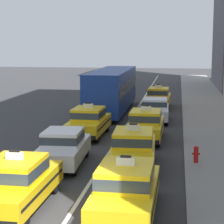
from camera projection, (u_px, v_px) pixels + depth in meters
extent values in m
cube|color=silver|center=(132.00, 117.00, 31.39)|extent=(0.14, 80.00, 0.01)
cube|color=gray|center=(218.00, 133.00, 25.66)|extent=(4.00, 90.00, 0.15)
cylinder|color=black|center=(14.00, 182.00, 15.78)|extent=(0.24, 0.64, 0.64)
cylinder|color=black|center=(53.00, 184.00, 15.55)|extent=(0.24, 0.64, 0.64)
cylinder|color=black|center=(23.00, 218.00, 12.57)|extent=(0.24, 0.64, 0.64)
cube|color=yellow|center=(17.00, 188.00, 14.12)|extent=(1.83, 4.51, 0.70)
cube|color=black|center=(17.00, 186.00, 14.11)|extent=(1.85, 4.15, 0.10)
cube|color=yellow|center=(15.00, 169.00, 13.87)|extent=(1.61, 2.11, 0.64)
cube|color=#2D3842|center=(15.00, 169.00, 13.87)|extent=(1.63, 2.13, 0.35)
cube|color=white|center=(15.00, 156.00, 13.80)|extent=(0.56, 0.12, 0.24)
cube|color=black|center=(14.00, 151.00, 13.77)|extent=(0.32, 0.11, 0.06)
cube|color=black|center=(40.00, 175.00, 16.31)|extent=(1.71, 0.15, 0.20)
cylinder|color=black|center=(55.00, 150.00, 20.56)|extent=(0.27, 0.65, 0.64)
cylinder|color=black|center=(85.00, 151.00, 20.42)|extent=(0.27, 0.65, 0.64)
cylinder|color=black|center=(39.00, 167.00, 17.78)|extent=(0.27, 0.65, 0.64)
cylinder|color=black|center=(74.00, 168.00, 17.63)|extent=(0.27, 0.65, 0.64)
cube|color=silver|center=(64.00, 151.00, 19.04)|extent=(1.96, 4.38, 0.66)
cube|color=silver|center=(63.00, 137.00, 18.85)|extent=(1.65, 1.97, 0.60)
cube|color=#2D3842|center=(63.00, 137.00, 18.85)|extent=(1.67, 1.99, 0.33)
cylinder|color=black|center=(83.00, 125.00, 26.60)|extent=(0.25, 0.64, 0.64)
cylinder|color=black|center=(106.00, 126.00, 26.36)|extent=(0.25, 0.64, 0.64)
cylinder|color=black|center=(69.00, 136.00, 23.62)|extent=(0.25, 0.64, 0.64)
cylinder|color=black|center=(96.00, 137.00, 23.38)|extent=(0.25, 0.64, 0.64)
cube|color=yellow|center=(89.00, 125.00, 24.94)|extent=(1.87, 4.53, 0.70)
cube|color=black|center=(89.00, 124.00, 24.93)|extent=(1.88, 4.17, 0.10)
cube|color=yellow|center=(88.00, 113.00, 24.68)|extent=(1.63, 2.12, 0.64)
cube|color=#2D3842|center=(88.00, 113.00, 24.68)|extent=(1.65, 2.14, 0.35)
cube|color=white|center=(88.00, 106.00, 24.61)|extent=(0.56, 0.13, 0.24)
cube|color=black|center=(88.00, 103.00, 24.59)|extent=(0.32, 0.11, 0.06)
cube|color=black|center=(97.00, 122.00, 27.13)|extent=(1.71, 0.17, 0.20)
cube|color=black|center=(80.00, 137.00, 22.82)|extent=(1.71, 0.17, 0.20)
cylinder|color=black|center=(107.00, 102.00, 37.20)|extent=(0.24, 0.64, 0.64)
cylinder|color=black|center=(130.00, 102.00, 36.90)|extent=(0.24, 0.64, 0.64)
cylinder|color=black|center=(91.00, 114.00, 30.64)|extent=(0.24, 0.64, 0.64)
cylinder|color=black|center=(119.00, 115.00, 30.34)|extent=(0.24, 0.64, 0.64)
cube|color=navy|center=(112.00, 89.00, 33.54)|extent=(2.51, 11.20, 2.90)
cube|color=#2D3842|center=(112.00, 86.00, 33.50)|extent=(2.53, 10.75, 0.84)
cube|color=black|center=(122.00, 69.00, 38.77)|extent=(2.13, 0.08, 0.36)
cylinder|color=black|center=(110.00, 189.00, 15.12)|extent=(0.24, 0.64, 0.64)
cylinder|color=black|center=(153.00, 191.00, 14.89)|extent=(0.24, 0.64, 0.64)
cube|color=yellow|center=(126.00, 195.00, 13.46)|extent=(1.83, 4.51, 0.70)
cube|color=black|center=(126.00, 194.00, 13.45)|extent=(1.85, 4.15, 0.10)
cube|color=yellow|center=(126.00, 176.00, 13.20)|extent=(1.61, 2.11, 0.64)
cube|color=#2D3842|center=(126.00, 176.00, 13.20)|extent=(1.63, 2.13, 0.35)
cube|color=white|center=(126.00, 161.00, 13.14)|extent=(0.56, 0.12, 0.24)
cube|color=black|center=(126.00, 157.00, 13.11)|extent=(0.32, 0.11, 0.06)
cube|color=black|center=(134.00, 181.00, 15.65)|extent=(1.71, 0.15, 0.20)
cylinder|color=black|center=(119.00, 151.00, 20.27)|extent=(0.27, 0.65, 0.64)
cylinder|color=black|center=(151.00, 152.00, 20.12)|extent=(0.27, 0.65, 0.64)
cylinder|color=black|center=(112.00, 170.00, 17.27)|extent=(0.27, 0.65, 0.64)
cylinder|color=black|center=(150.00, 171.00, 17.12)|extent=(0.27, 0.65, 0.64)
cube|color=yellow|center=(133.00, 153.00, 18.64)|extent=(2.01, 4.58, 0.70)
cube|color=black|center=(133.00, 151.00, 18.63)|extent=(2.01, 4.22, 0.10)
cube|color=yellow|center=(133.00, 138.00, 18.39)|extent=(1.70, 2.17, 0.64)
cube|color=#2D3842|center=(133.00, 138.00, 18.39)|extent=(1.72, 2.19, 0.35)
cube|color=white|center=(133.00, 128.00, 18.32)|extent=(0.57, 0.15, 0.24)
cube|color=black|center=(133.00, 124.00, 18.30)|extent=(0.32, 0.13, 0.06)
cube|color=black|center=(136.00, 146.00, 20.85)|extent=(1.71, 0.22, 0.20)
cube|color=black|center=(130.00, 174.00, 16.51)|extent=(1.71, 0.22, 0.20)
cylinder|color=black|center=(135.00, 129.00, 25.61)|extent=(0.24, 0.64, 0.64)
cylinder|color=black|center=(161.00, 129.00, 25.39)|extent=(0.24, 0.64, 0.64)
cylinder|color=black|center=(129.00, 140.00, 22.63)|extent=(0.24, 0.64, 0.64)
cylinder|color=black|center=(158.00, 141.00, 22.40)|extent=(0.24, 0.64, 0.64)
cube|color=yellow|center=(146.00, 128.00, 23.95)|extent=(1.83, 4.51, 0.70)
cube|color=black|center=(146.00, 127.00, 23.94)|extent=(1.85, 4.15, 0.10)
cube|color=yellow|center=(146.00, 116.00, 23.70)|extent=(1.61, 2.11, 0.64)
cube|color=#2D3842|center=(146.00, 116.00, 23.70)|extent=(1.63, 2.13, 0.35)
cube|color=white|center=(146.00, 108.00, 23.63)|extent=(0.56, 0.12, 0.24)
cube|color=black|center=(146.00, 106.00, 23.61)|extent=(0.32, 0.11, 0.06)
cube|color=black|center=(149.00, 125.00, 26.15)|extent=(1.71, 0.15, 0.20)
cube|color=black|center=(142.00, 141.00, 21.84)|extent=(1.71, 0.15, 0.20)
cylinder|color=black|center=(146.00, 113.00, 31.15)|extent=(0.26, 0.65, 0.64)
cylinder|color=black|center=(166.00, 114.00, 30.97)|extent=(0.26, 0.65, 0.64)
cylinder|color=black|center=(143.00, 120.00, 28.37)|extent=(0.26, 0.65, 0.64)
cylinder|color=black|center=(166.00, 121.00, 28.19)|extent=(0.26, 0.65, 0.64)
cube|color=silver|center=(155.00, 112.00, 29.62)|extent=(1.86, 4.34, 0.66)
cube|color=silver|center=(155.00, 103.00, 29.42)|extent=(1.60, 1.94, 0.60)
cube|color=#2D3842|center=(155.00, 103.00, 29.42)|extent=(1.63, 1.96, 0.33)
cylinder|color=black|center=(151.00, 101.00, 37.35)|extent=(0.26, 0.65, 0.64)
cylinder|color=black|center=(168.00, 102.00, 37.10)|extent=(0.26, 0.65, 0.64)
cylinder|color=black|center=(148.00, 106.00, 34.38)|extent=(0.26, 0.65, 0.64)
cylinder|color=black|center=(166.00, 107.00, 34.13)|extent=(0.26, 0.65, 0.64)
cube|color=yellow|center=(158.00, 100.00, 35.68)|extent=(1.91, 4.54, 0.70)
cube|color=black|center=(158.00, 99.00, 35.68)|extent=(1.92, 4.18, 0.10)
cube|color=yellow|center=(158.00, 92.00, 35.43)|extent=(1.65, 2.14, 0.64)
cube|color=#2D3842|center=(158.00, 92.00, 35.43)|extent=(1.67, 2.16, 0.35)
cube|color=white|center=(159.00, 86.00, 35.36)|extent=(0.56, 0.13, 0.24)
cube|color=black|center=(159.00, 85.00, 35.34)|extent=(0.32, 0.12, 0.06)
cube|color=black|center=(160.00, 99.00, 37.87)|extent=(1.71, 0.18, 0.20)
cube|color=black|center=(156.00, 107.00, 33.58)|extent=(1.71, 0.18, 0.20)
cylinder|color=red|center=(196.00, 156.00, 19.00)|extent=(0.20, 0.20, 0.60)
sphere|color=red|center=(196.00, 148.00, 18.95)|extent=(0.22, 0.22, 0.22)
cylinder|color=red|center=(193.00, 154.00, 19.00)|extent=(0.10, 0.08, 0.08)
cylinder|color=red|center=(199.00, 154.00, 18.96)|extent=(0.10, 0.08, 0.08)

